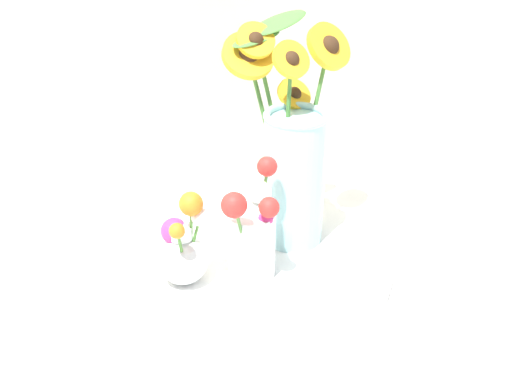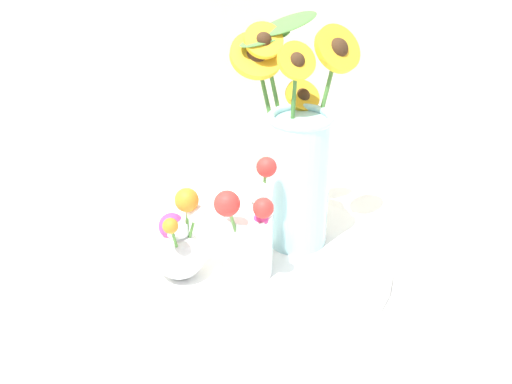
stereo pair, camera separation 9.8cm
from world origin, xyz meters
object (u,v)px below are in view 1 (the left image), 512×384
Objects in this scene: vase_small_center at (252,233)px; vase_bulb_right at (183,250)px; mason_jar_sunflowers at (292,158)px; serving_tray at (256,261)px.

vase_small_center is 1.17× the size of vase_bulb_right.
vase_bulb_right is (-0.22, -0.03, -0.10)m from mason_jar_sunflowers.
mason_jar_sunflowers is 0.25m from vase_bulb_right.
mason_jar_sunflowers is at bearing 30.73° from vase_small_center.
serving_tray is 0.19m from mason_jar_sunflowers.
vase_bulb_right reaches higher than serving_tray.
vase_bulb_right is at bearing -179.33° from serving_tray.
mason_jar_sunflowers is at bearing 8.44° from vase_bulb_right.
serving_tray is 0.10m from vase_small_center.
vase_bulb_right is (-0.13, -0.00, 0.07)m from serving_tray.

